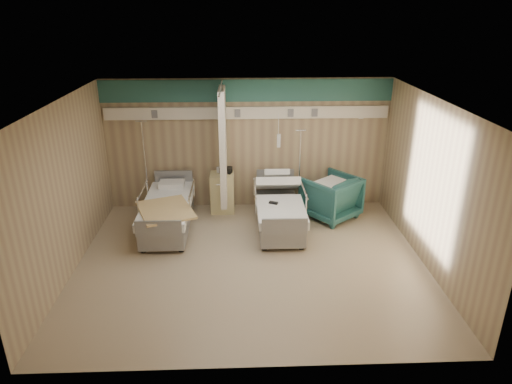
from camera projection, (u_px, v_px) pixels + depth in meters
ground at (251, 262)px, 7.97m from camera, size 6.00×5.00×0.00m
room_walls at (248, 156)px, 7.50m from camera, size 6.04×5.04×2.82m
bed_right at (279, 214)px, 9.07m from camera, size 1.00×2.16×0.63m
bed_left at (168, 216)px, 8.99m from camera, size 1.00×2.16×0.63m
bedside_cabinet at (222, 192)px, 9.82m from camera, size 0.50×0.48×0.85m
visitor_armchair at (331, 197)px, 9.51m from camera, size 1.39×1.39×0.91m
waffle_blanket at (333, 176)px, 9.28m from camera, size 0.87×0.87×0.07m
iv_stand_right at (298, 194)px, 9.91m from camera, size 0.32×0.32×1.79m
iv_stand_left at (148, 193)px, 9.84m from camera, size 0.36×0.36×1.99m
call_remote at (273, 203)px, 8.75m from camera, size 0.18×0.14×0.04m
tan_blanket at (166, 210)px, 8.44m from camera, size 1.25×1.38×0.04m
toiletry_bag at (226, 170)px, 9.69m from camera, size 0.28×0.22×0.13m
white_cup at (218, 170)px, 9.73m from camera, size 0.10×0.10×0.12m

